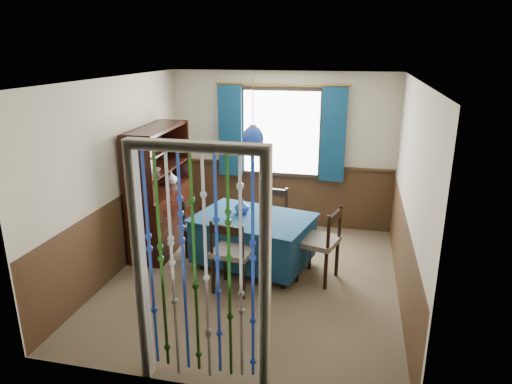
% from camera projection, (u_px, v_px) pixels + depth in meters
% --- Properties ---
extents(floor, '(4.00, 4.00, 0.00)m').
position_uv_depth(floor, '(254.00, 279.00, 5.87)').
color(floor, brown).
rests_on(floor, ground).
extents(ceiling, '(4.00, 4.00, 0.00)m').
position_uv_depth(ceiling, '(253.00, 79.00, 5.10)').
color(ceiling, silver).
rests_on(ceiling, ground).
extents(wall_back, '(3.60, 0.00, 3.60)m').
position_uv_depth(wall_back, '(281.00, 151.00, 7.34)').
color(wall_back, '#B8AF97').
rests_on(wall_back, ground).
extents(wall_front, '(3.60, 0.00, 3.60)m').
position_uv_depth(wall_front, '(197.00, 258.00, 3.63)').
color(wall_front, '#B8AF97').
rests_on(wall_front, ground).
extents(wall_left, '(0.00, 4.00, 4.00)m').
position_uv_depth(wall_left, '(117.00, 177.00, 5.86)').
color(wall_left, '#B8AF97').
rests_on(wall_left, ground).
extents(wall_right, '(0.00, 4.00, 4.00)m').
position_uv_depth(wall_right, '(410.00, 196.00, 5.11)').
color(wall_right, '#B8AF97').
rests_on(wall_right, ground).
extents(wainscot_back, '(3.60, 0.00, 3.60)m').
position_uv_depth(wainscot_back, '(280.00, 195.00, 7.56)').
color(wainscot_back, '#3B2616').
rests_on(wainscot_back, ground).
extents(wainscot_front, '(3.60, 0.00, 3.60)m').
position_uv_depth(wainscot_front, '(201.00, 337.00, 3.87)').
color(wainscot_front, '#3B2616').
rests_on(wainscot_front, ground).
extents(wainscot_left, '(0.00, 4.00, 4.00)m').
position_uv_depth(wainscot_left, '(124.00, 231.00, 6.09)').
color(wainscot_left, '#3B2616').
rests_on(wainscot_left, ground).
extents(wainscot_right, '(0.00, 4.00, 4.00)m').
position_uv_depth(wainscot_right, '(402.00, 257.00, 5.34)').
color(wainscot_right, '#3B2616').
rests_on(wainscot_right, ground).
extents(window, '(1.32, 0.12, 1.42)m').
position_uv_depth(window, '(281.00, 133.00, 7.21)').
color(window, black).
rests_on(window, wall_back).
extents(doorway, '(1.16, 0.12, 2.18)m').
position_uv_depth(doorway, '(201.00, 277.00, 3.75)').
color(doorway, silver).
rests_on(doorway, ground).
extents(dining_table, '(1.69, 1.35, 0.72)m').
position_uv_depth(dining_table, '(253.00, 238.00, 6.07)').
color(dining_table, '#0F304F').
rests_on(dining_table, floor).
extents(chair_near, '(0.51, 0.49, 0.94)m').
position_uv_depth(chair_near, '(232.00, 253.00, 5.45)').
color(chair_near, black).
rests_on(chair_near, floor).
extents(chair_far, '(0.52, 0.50, 0.90)m').
position_uv_depth(chair_far, '(271.00, 217.00, 6.64)').
color(chair_far, black).
rests_on(chair_far, floor).
extents(chair_left, '(0.43, 0.44, 0.85)m').
position_uv_depth(chair_left, '(199.00, 225.00, 6.43)').
color(chair_left, black).
rests_on(chair_left, floor).
extents(chair_right, '(0.58, 0.59, 0.97)m').
position_uv_depth(chair_right, '(321.00, 242.00, 5.71)').
color(chair_right, black).
rests_on(chair_right, floor).
extents(sideboard, '(0.52, 1.39, 1.79)m').
position_uv_depth(sideboard, '(161.00, 208.00, 6.63)').
color(sideboard, black).
rests_on(sideboard, floor).
extents(pendant_lamp, '(0.27, 0.27, 0.91)m').
position_uv_depth(pendant_lamp, '(253.00, 139.00, 5.67)').
color(pendant_lamp, olive).
rests_on(pendant_lamp, ceiling).
extents(vase_table, '(0.23, 0.23, 0.19)m').
position_uv_depth(vase_table, '(242.00, 207.00, 6.09)').
color(vase_table, navy).
rests_on(vase_table, dining_table).
extents(bowl_shelf, '(0.29, 0.29, 0.05)m').
position_uv_depth(bowl_shelf, '(153.00, 171.00, 6.15)').
color(bowl_shelf, beige).
rests_on(bowl_shelf, sideboard).
extents(vase_sideboard, '(0.26, 0.26, 0.21)m').
position_uv_depth(vase_sideboard, '(171.00, 177.00, 6.77)').
color(vase_sideboard, beige).
rests_on(vase_sideboard, sideboard).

